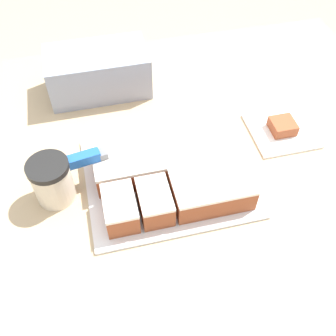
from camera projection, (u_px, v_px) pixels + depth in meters
The scene contains 9 objects.
ground_plane at pixel (150, 334), 1.50m from camera, with size 8.00×8.00×0.00m, color #9E9384.
countertop at pixel (145, 285), 1.16m from camera, with size 1.40×1.10×0.91m.
cake_board at pixel (168, 177), 0.83m from camera, with size 0.34×0.29×0.01m.
cake at pixel (169, 167), 0.81m from camera, with size 0.30×0.24×0.06m.
knife at pixel (95, 156), 0.78m from camera, with size 0.32×0.07×0.02m.
coffee_cup at pixel (52, 181), 0.77m from camera, with size 0.08×0.08×0.10m.
paper_napkin at pixel (281, 131), 0.92m from camera, with size 0.14×0.14×0.01m.
brownie at pixel (283, 126), 0.91m from camera, with size 0.05×0.05×0.03m.
storage_box at pixel (98, 72), 0.98m from camera, with size 0.25×0.14×0.11m.
Camera 1 is at (-0.05, -0.48, 1.56)m, focal length 42.00 mm.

